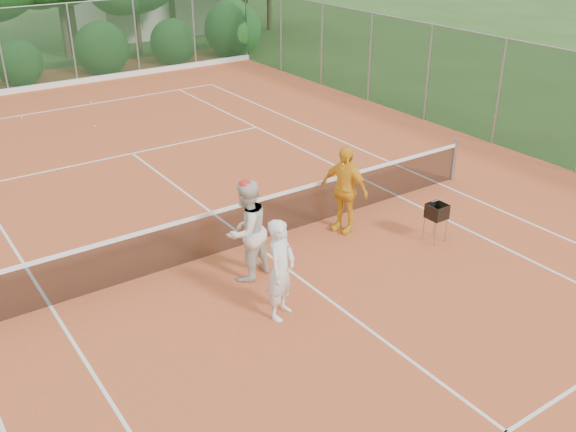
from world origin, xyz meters
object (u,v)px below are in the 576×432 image
at_px(player_yellow, 344,189).
at_px(ball_hopper, 437,212).
at_px(player_white, 281,269).
at_px(player_center_grp, 247,230).

height_order(player_yellow, ball_hopper, player_yellow).
bearing_deg(player_white, ball_hopper, -26.04).
height_order(player_white, player_center_grp, player_center_grp).
bearing_deg(player_yellow, ball_hopper, 22.99).
relative_size(player_yellow, ball_hopper, 2.30).
bearing_deg(ball_hopper, player_yellow, 124.37).
height_order(player_center_grp, player_yellow, player_center_grp).
xyz_separation_m(player_center_grp, ball_hopper, (3.93, -0.97, -0.32)).
relative_size(player_white, ball_hopper, 2.18).
xyz_separation_m(player_white, player_center_grp, (0.19, 1.39, 0.08)).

